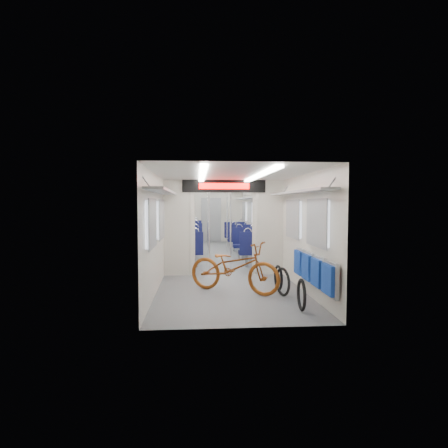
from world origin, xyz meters
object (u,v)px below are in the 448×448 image
stanchion_near_left (209,227)px  stanchion_far_left (208,221)px  bike_hoop_b (283,283)px  bike_hoop_c (278,279)px  flip_bench (313,270)px  seat_bay_near_left (187,244)px  seat_bay_far_right (238,234)px  bike_hoop_a (301,296)px  seat_bay_far_left (190,234)px  stanchion_near_right (231,226)px  stanchion_far_right (227,220)px  seat_bay_near_right (251,244)px  bicycle (234,267)px

stanchion_near_left → stanchion_far_left: (0.06, 3.32, 0.00)m
bike_hoop_b → bike_hoop_c: 0.46m
flip_bench → seat_bay_near_left: size_ratio=1.05×
seat_bay_near_left → seat_bay_far_right: 3.86m
bike_hoop_a → bike_hoop_c: bearing=92.4°
flip_bench → bike_hoop_a: bearing=-125.4°
flip_bench → seat_bay_far_left: bearing=105.6°
stanchion_near_right → stanchion_far_right: (0.18, 3.35, 0.00)m
stanchion_far_right → bike_hoop_c: bearing=-84.6°
bike_hoop_a → seat_bay_far_right: (-0.08, 8.54, 0.30)m
bike_hoop_c → flip_bench: bearing=-67.7°
bike_hoop_b → stanchion_near_right: (-0.71, 2.94, 0.90)m
bike_hoop_c → stanchion_near_left: stanchion_near_left is taller
seat_bay_far_right → stanchion_near_left: bearing=-104.4°
flip_bench → stanchion_far_right: stanchion_far_right is taller
bike_hoop_b → stanchion_far_right: bearing=94.8°
bike_hoop_c → stanchion_far_right: bearing=95.4°
bike_hoop_b → stanchion_far_left: bearing=101.7°
seat_bay_far_left → stanchion_near_left: size_ratio=0.99×
bike_hoop_a → stanchion_near_right: (-0.79, 3.92, 0.91)m
stanchion_near_left → stanchion_far_left: 3.32m
bike_hoop_c → seat_bay_far_left: seat_bay_far_left is taller
stanchion_far_right → seat_bay_near_right: bearing=-76.9°
stanchion_near_right → stanchion_near_left: bearing=-147.8°
bike_hoop_c → seat_bay_near_left: (-1.89, 3.73, 0.31)m
seat_bay_far_left → stanchion_far_left: stanchion_far_left is taller
stanchion_far_right → bike_hoop_a: bearing=-85.2°
flip_bench → bike_hoop_c: 1.10m
seat_bay_near_right → flip_bench: bearing=-84.7°
bicycle → seat_bay_near_left: seat_bay_near_left is taller
flip_bench → seat_bay_near_left: 5.22m
seat_bay_near_right → stanchion_far_right: stanchion_far_right is taller
stanchion_far_right → seat_bay_far_right: bearing=67.4°
stanchion_near_left → seat_bay_far_right: bearing=75.6°
seat_bay_far_right → bike_hoop_a: bearing=-89.4°
seat_bay_near_right → stanchion_far_right: (-0.53, 2.26, 0.61)m
bicycle → seat_bay_near_right: seat_bay_near_right is taller
bike_hoop_a → seat_bay_far_right: bearing=90.6°
seat_bay_near_left → seat_bay_far_left: (0.00, 3.52, 0.03)m
seat_bay_near_left → seat_bay_near_right: bearing=-4.6°
bike_hoop_c → bike_hoop_a: bearing=-87.6°
bike_hoop_c → seat_bay_far_right: bearing=90.2°
stanchion_near_right → bike_hoop_c: bearing=-73.6°
bicycle → bike_hoop_a: size_ratio=3.62×
bike_hoop_c → stanchion_near_left: bearing=121.5°
flip_bench → bike_hoop_a: (-0.34, -0.47, -0.34)m
bike_hoop_c → seat_bay_far_right: 7.10m
seat_bay_far_right → bike_hoop_b: bearing=-90.0°
seat_bay_far_right → stanchion_near_right: bearing=-98.7°
bike_hoop_a → bike_hoop_c: 1.44m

